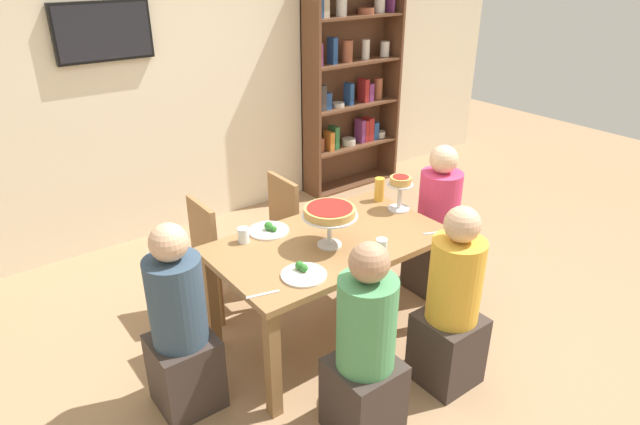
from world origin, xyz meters
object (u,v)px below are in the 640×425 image
chair_far_right (296,222)px  water_glass_clear_near (381,248)px  diner_near_right (452,311)px  cutlery_fork_near (437,232)px  diner_head_east (436,231)px  deep_dish_pizza_stand (330,214)px  bookshelf (350,83)px  diner_near_left (365,357)px  chair_far_left (220,250)px  personal_pizza_stand (400,187)px  beer_glass_amber_tall (379,189)px  salad_plate_spare (303,273)px  salad_plate_far_diner (338,208)px  salad_plate_near_diner (269,230)px  water_glass_clear_far (243,235)px  television (103,32)px  cutlery_knife_near (263,294)px  diner_head_west (181,333)px  dining_table (330,254)px

chair_far_right → water_glass_clear_near: chair_far_right is taller
diner_near_right → cutlery_fork_near: size_ratio=6.39×
diner_head_east → deep_dish_pizza_stand: (-1.05, -0.06, 0.46)m
bookshelf → chair_far_right: bookshelf is taller
diner_near_left → chair_far_left: size_ratio=1.32×
chair_far_right → personal_pizza_stand: 0.90m
beer_glass_amber_tall → salad_plate_spare: bearing=-154.0°
salad_plate_far_diner → deep_dish_pizza_stand: bearing=-134.9°
diner_near_left → diner_near_right: bearing=-90.3°
diner_near_left → chair_far_left: 1.45m
water_glass_clear_near → salad_plate_near_diner: bearing=119.0°
water_glass_clear_far → beer_glass_amber_tall: bearing=-1.9°
personal_pizza_stand → water_glass_clear_far: (-1.09, 0.23, -0.12)m
bookshelf → television: bookshelf is taller
salad_plate_spare → water_glass_clear_far: water_glass_clear_far is taller
bookshelf → salad_plate_near_diner: bearing=-140.7°
beer_glass_amber_tall → personal_pizza_stand: bearing=-88.1°
deep_dish_pizza_stand → cutlery_fork_near: 0.73m
cutlery_fork_near → cutlery_knife_near: same height
water_glass_clear_near → water_glass_clear_far: size_ratio=1.15×
diner_near_left → diner_near_right: size_ratio=1.00×
diner_head_west → diner_near_left: 1.00m
water_glass_clear_near → water_glass_clear_far: water_glass_clear_near is taller
diner_near_right → water_glass_clear_far: (-0.75, 1.03, 0.30)m
diner_head_west → salad_plate_far_diner: (1.32, 0.29, 0.26)m
cutlery_fork_near → salad_plate_near_diner: bearing=165.1°
diner_head_west → beer_glass_amber_tall: diner_head_west is taller
water_glass_clear_far → cutlery_knife_near: size_ratio=0.53×
chair_far_right → bookshelf: bearing=128.8°
salad_plate_near_diner → beer_glass_amber_tall: (0.89, -0.06, 0.07)m
deep_dish_pizza_stand → beer_glass_amber_tall: deep_dish_pizza_stand is taller
diner_head_east → diner_near_right: bearing=47.1°
personal_pizza_stand → beer_glass_amber_tall: 0.21m
television → deep_dish_pizza_stand: 2.38m
diner_near_left → diner_head_east: (1.34, 0.74, 0.00)m
bookshelf → chair_far_left: size_ratio=2.54×
diner_near_right → cutlery_knife_near: size_ratio=6.39×
diner_near_right → salad_plate_spare: bearing=53.8°
chair_far_right → deep_dish_pizza_stand: deep_dish_pizza_stand is taller
chair_far_right → diner_near_right: bearing=2.0°
diner_near_right → personal_pizza_stand: diner_near_right is taller
dining_table → cutlery_knife_near: bearing=-157.8°
chair_far_left → salad_plate_spare: (0.04, -0.95, 0.27)m
dining_table → water_glass_clear_near: 0.39m
dining_table → chair_far_right: 0.81m
diner_near_left → water_glass_clear_far: size_ratio=11.98×
chair_far_left → deep_dish_pizza_stand: bearing=25.3°
diner_head_west → chair_far_left: (0.60, 0.70, -0.01)m
dining_table → cutlery_knife_near: cutlery_knife_near is taller
diner_head_west → salad_plate_spare: 0.74m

